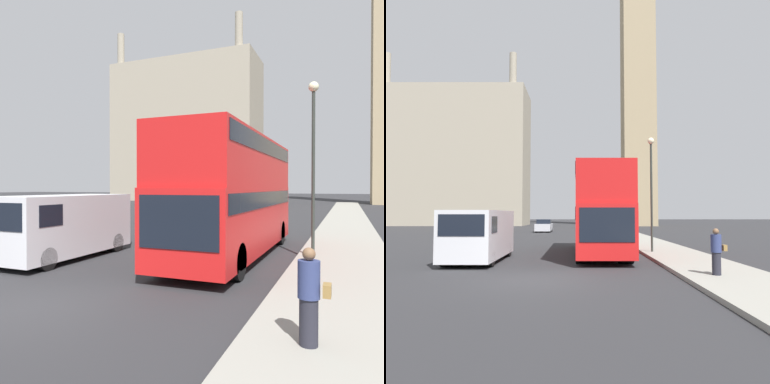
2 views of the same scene
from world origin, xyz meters
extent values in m
plane|color=#28282B|center=(0.00, 0.00, 0.00)|extent=(300.00, 300.00, 0.00)
cube|color=gray|center=(6.60, 0.00, 0.07)|extent=(3.20, 120.00, 0.15)
cube|color=#9E937F|center=(-22.84, 61.81, 13.46)|extent=(28.27, 11.30, 26.92)
cylinder|color=#9E937F|center=(-34.85, 57.01, 29.88)|extent=(1.36, 1.36, 5.92)
cylinder|color=#9E937F|center=(-10.82, 57.01, 29.88)|extent=(1.36, 1.36, 5.92)
cube|color=red|center=(2.71, 7.69, 1.46)|extent=(2.54, 10.31, 2.33)
cube|color=red|center=(2.71, 7.69, 3.55)|extent=(2.54, 10.11, 1.85)
cube|color=black|center=(2.71, 7.69, 2.20)|extent=(2.58, 9.90, 0.55)
cube|color=black|center=(2.71, 7.69, 4.10)|extent=(2.58, 9.69, 0.55)
cube|color=black|center=(2.71, 2.52, 1.74)|extent=(2.23, 0.03, 1.40)
cylinder|color=black|center=(1.80, 4.08, 0.54)|extent=(0.71, 1.08, 1.08)
cylinder|color=black|center=(3.62, 4.08, 0.54)|extent=(0.71, 1.08, 1.08)
cylinder|color=black|center=(1.80, 11.30, 0.54)|extent=(0.71, 1.08, 1.08)
cylinder|color=black|center=(3.62, 11.30, 0.54)|extent=(0.71, 1.08, 1.08)
cube|color=silver|center=(-3.01, 4.90, 1.27)|extent=(2.14, 5.64, 2.13)
cube|color=black|center=(-3.01, 3.07, 1.74)|extent=(2.17, 1.01, 0.68)
cylinder|color=black|center=(-3.81, 2.99, 0.37)|extent=(0.54, 0.74, 0.74)
cylinder|color=black|center=(-2.21, 2.99, 0.37)|extent=(0.54, 0.74, 0.74)
cylinder|color=black|center=(-3.81, 6.82, 0.37)|extent=(0.54, 0.74, 0.74)
cylinder|color=black|center=(-2.21, 6.82, 0.37)|extent=(0.54, 0.74, 0.74)
cylinder|color=#23232D|center=(6.14, 0.00, 0.52)|extent=(0.29, 0.29, 0.75)
cylinder|color=navy|center=(6.14, 0.00, 1.19)|extent=(0.34, 0.34, 0.59)
sphere|color=brown|center=(6.14, 0.00, 1.59)|extent=(0.20, 0.20, 0.20)
cube|color=olive|center=(6.41, 0.00, 1.04)|extent=(0.12, 0.24, 0.20)
cylinder|color=#2D332D|center=(5.56, 7.87, 3.09)|extent=(0.12, 0.12, 5.87)
sphere|color=beige|center=(5.56, 7.87, 6.20)|extent=(0.36, 0.36, 0.36)
cube|color=silver|center=(-2.65, 33.71, 0.58)|extent=(1.85, 4.66, 0.84)
cube|color=black|center=(-2.65, 33.82, 1.27)|extent=(1.67, 2.24, 0.55)
cylinder|color=black|center=(-3.37, 32.21, 0.32)|extent=(0.41, 0.64, 0.64)
cylinder|color=black|center=(-1.93, 32.21, 0.32)|extent=(0.41, 0.64, 0.64)
cylinder|color=black|center=(-3.37, 35.20, 0.32)|extent=(0.41, 0.64, 0.64)
cylinder|color=black|center=(-1.93, 35.20, 0.32)|extent=(0.41, 0.64, 0.64)
camera|label=1|loc=(6.70, -6.09, 2.64)|focal=35.00mm
camera|label=2|loc=(1.54, -12.53, 2.16)|focal=35.00mm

